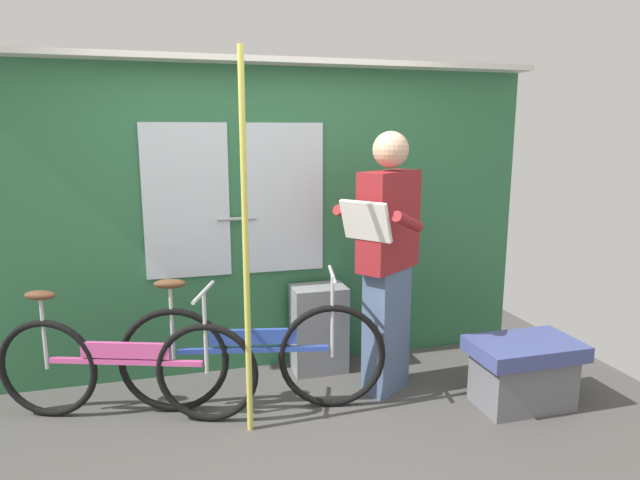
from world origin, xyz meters
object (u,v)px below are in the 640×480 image
passenger_reading_newspaper (387,258)px  trash_bin_by_wall (319,328)px  bicycle_near_door (125,367)px  handrail_pole (246,250)px  bench_seat_corner (523,371)px  bicycle_leaning_behind (252,355)px

passenger_reading_newspaper → trash_bin_by_wall: 0.85m
bicycle_near_door → handrail_pole: 1.12m
trash_bin_by_wall → bench_seat_corner: (1.16, -0.90, -0.09)m
bicycle_near_door → bench_seat_corner: 2.57m
bicycle_leaning_behind → passenger_reading_newspaper: size_ratio=0.94×
bicycle_leaning_behind → passenger_reading_newspaper: passenger_reading_newspaper is taller
bicycle_leaning_behind → trash_bin_by_wall: bearing=51.5°
bicycle_near_door → passenger_reading_newspaper: bearing=17.0°
handrail_pole → passenger_reading_newspaper: bearing=15.8°
passenger_reading_newspaper → trash_bin_by_wall: bearing=-87.3°
passenger_reading_newspaper → bench_seat_corner: size_ratio=2.57×
handrail_pole → bench_seat_corner: bearing=-5.5°
bicycle_near_door → trash_bin_by_wall: (1.36, 0.39, -0.02)m
trash_bin_by_wall → bench_seat_corner: size_ratio=0.94×
bicycle_leaning_behind → bench_seat_corner: bicycle_leaning_behind is taller
trash_bin_by_wall → bench_seat_corner: 1.47m
trash_bin_by_wall → bicycle_near_door: bearing=-164.0°
bicycle_leaning_behind → trash_bin_by_wall: 0.75m
trash_bin_by_wall → bicycle_leaning_behind: bearing=-140.2°
bicycle_near_door → bicycle_leaning_behind: bearing=12.6°
passenger_reading_newspaper → bench_seat_corner: (0.80, -0.45, -0.71)m
handrail_pole → bicycle_near_door: bearing=155.2°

